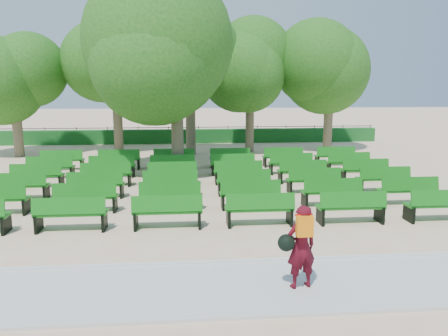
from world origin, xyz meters
name	(u,v)px	position (x,y,z in m)	size (l,w,h in m)	color
ground	(183,194)	(0.00, 0.00, 0.00)	(120.00, 120.00, 0.00)	beige
paving	(182,290)	(0.00, -7.40, 0.03)	(30.00, 2.20, 0.06)	beige
curb	(182,264)	(0.00, -6.25, 0.05)	(30.00, 0.12, 0.10)	silver
hedge	(184,136)	(0.00, 14.00, 0.45)	(26.00, 0.70, 0.90)	#175C20
fence	(184,142)	(0.00, 14.40, 0.00)	(26.00, 0.10, 1.02)	black
tree_line	(184,152)	(0.00, 10.00, 0.00)	(21.80, 6.80, 7.04)	#29661B
bench_array	(207,187)	(0.86, 0.65, 0.10)	(1.88, 0.70, 1.17)	#136F15
tree_among	(176,49)	(-0.22, 3.44, 5.21)	(5.92, 5.92, 7.89)	brown
person	(300,246)	(2.16, -7.53, 0.87)	(0.77, 0.50, 1.57)	#490A15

